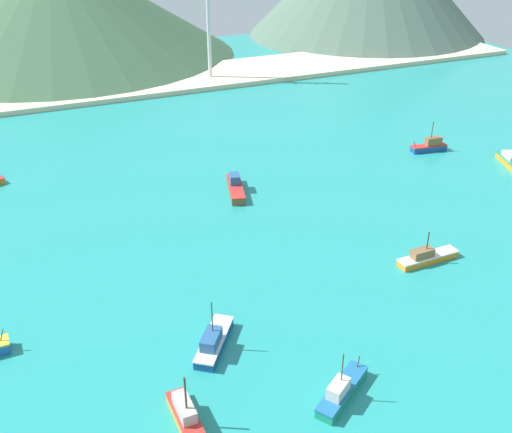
# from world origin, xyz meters

# --- Properties ---
(ground) EXTENTS (260.00, 280.00, 0.50)m
(ground) POSITION_xyz_m (0.00, 30.00, -0.25)
(ground) COLOR teal
(fishing_boat_0) EXTENTS (4.74, 9.81, 2.87)m
(fishing_boat_0) POSITION_xyz_m (11.42, 54.56, 0.94)
(fishing_boat_0) COLOR brown
(fishing_boat_0) RESTS_ON ground
(fishing_boat_3) EXTENTS (2.04, 8.58, 6.06)m
(fishing_boat_3) POSITION_xyz_m (-11.37, 9.95, 0.87)
(fishing_boat_3) COLOR orange
(fishing_boat_3) RESTS_ON ground
(fishing_boat_4) EXTENTS (7.93, 6.14, 5.80)m
(fishing_boat_4) POSITION_xyz_m (3.74, 7.33, 0.88)
(fishing_boat_4) COLOR #198466
(fishing_boat_4) RESTS_ON ground
(fishing_boat_5) EXTENTS (6.79, 8.07, 6.29)m
(fishing_boat_5) POSITION_xyz_m (-5.35, 19.35, 0.93)
(fishing_boat_5) COLOR #14478C
(fishing_boat_5) RESTS_ON ground
(fishing_boat_8) EXTENTS (9.13, 2.13, 4.73)m
(fishing_boat_8) POSITION_xyz_m (27.18, 24.33, 0.77)
(fishing_boat_8) COLOR orange
(fishing_boat_8) RESTS_ON ground
(fishing_boat_10) EXTENTS (7.24, 2.95, 5.92)m
(fishing_boat_10) POSITION_xyz_m (52.65, 56.48, 1.03)
(fishing_boat_10) COLOR #14478C
(fishing_boat_10) RESTS_ON ground
(fishing_boat_13) EXTENTS (5.62, 9.44, 5.66)m
(fishing_boat_13) POSITION_xyz_m (62.00, 44.63, 0.77)
(fishing_boat_13) COLOR orange
(fishing_boat_13) RESTS_ON ground
(beach_strip) EXTENTS (247.00, 23.52, 1.20)m
(beach_strip) POSITION_xyz_m (0.00, 122.32, 0.60)
(beach_strip) COLOR beige
(beach_strip) RESTS_ON ground
(hill_central) EXTENTS (102.64, 102.64, 30.91)m
(hill_central) POSITION_xyz_m (-1.11, 162.07, 15.45)
(hill_central) COLOR #3D6042
(hill_central) RESTS_ON ground
(radio_tower) EXTENTS (3.73, 2.98, 37.26)m
(radio_tower) POSITION_xyz_m (30.28, 119.32, 19.00)
(radio_tower) COLOR silver
(radio_tower) RESTS_ON ground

